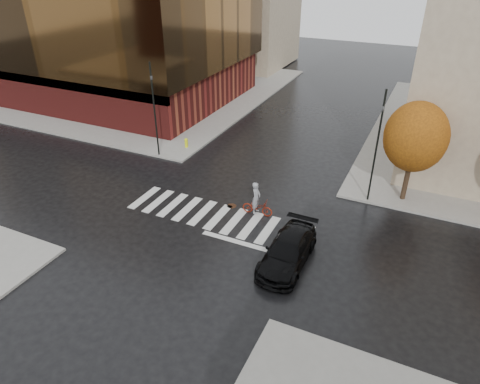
% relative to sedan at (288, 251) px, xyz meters
% --- Properties ---
extents(ground, '(120.00, 120.00, 0.00)m').
position_rel_sedan_xyz_m(ground, '(-5.32, 1.80, -0.75)').
color(ground, black).
rests_on(ground, ground).
extents(sidewalk_nw, '(30.00, 30.00, 0.15)m').
position_rel_sedan_xyz_m(sidewalk_nw, '(-26.32, 22.80, -0.67)').
color(sidewalk_nw, gray).
rests_on(sidewalk_nw, ground).
extents(crosswalk, '(12.00, 3.00, 0.01)m').
position_rel_sedan_xyz_m(crosswalk, '(-5.32, 2.30, -0.74)').
color(crosswalk, silver).
rests_on(crosswalk, ground).
extents(office_glass, '(27.00, 19.00, 16.00)m').
position_rel_sedan_xyz_m(office_glass, '(-27.32, 19.79, 7.53)').
color(office_glass, maroon).
rests_on(office_glass, sidewalk_nw).
extents(tree_ne_a, '(3.80, 3.80, 6.50)m').
position_rel_sedan_xyz_m(tree_ne_a, '(4.68, 9.20, 3.71)').
color(tree_ne_a, '#2E2314').
rests_on(tree_ne_a, sidewalk_ne).
extents(sedan, '(2.12, 5.15, 1.49)m').
position_rel_sedan_xyz_m(sedan, '(0.00, 0.00, 0.00)').
color(sedan, black).
rests_on(sedan, ground).
extents(cyclist, '(1.96, 0.79, 2.19)m').
position_rel_sedan_xyz_m(cyclist, '(-3.29, 3.63, 0.00)').
color(cyclist, maroon).
rests_on(cyclist, ground).
extents(traffic_light_nw, '(0.21, 0.19, 7.22)m').
position_rel_sedan_xyz_m(traffic_light_nw, '(-13.63, 8.10, 3.51)').
color(traffic_light_nw, black).
rests_on(traffic_light_nw, sidewalk_nw).
extents(traffic_light_ne, '(0.16, 0.19, 7.30)m').
position_rel_sedan_xyz_m(traffic_light_ne, '(2.64, 8.10, 3.56)').
color(traffic_light_ne, black).
rests_on(traffic_light_ne, sidewalk_ne).
extents(fire_hydrant, '(0.28, 0.28, 0.79)m').
position_rel_sedan_xyz_m(fire_hydrant, '(-12.40, 10.24, -0.16)').
color(fire_hydrant, '#E9F10E').
rests_on(fire_hydrant, sidewalk_nw).
extents(manhole, '(0.71, 0.71, 0.01)m').
position_rel_sedan_xyz_m(manhole, '(-5.12, 3.80, -0.74)').
color(manhole, '#462919').
rests_on(manhole, ground).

